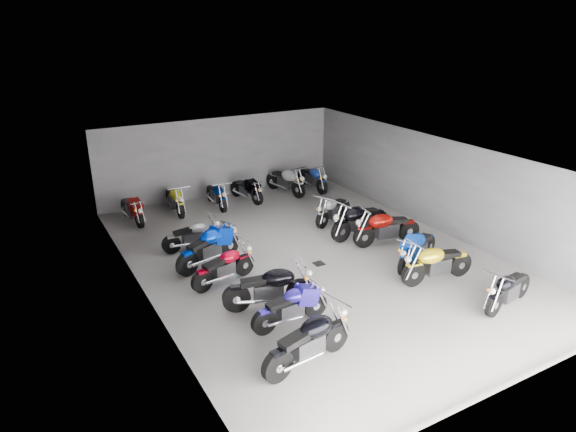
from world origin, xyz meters
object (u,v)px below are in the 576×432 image
Objects in this scene: motorcycle_right_d at (386,228)px; motorcycle_back_b at (175,199)px; motorcycle_back_c at (217,195)px; motorcycle_back_d at (247,189)px; motorcycle_back_e at (286,181)px; motorcycle_left_b at (291,307)px; motorcycle_right_b at (437,263)px; drain_grate at (319,264)px; motorcycle_back_f at (313,178)px; motorcycle_right_a at (508,289)px; motorcycle_back_a at (132,209)px; motorcycle_left_f at (193,235)px; motorcycle_left_e at (209,247)px; motorcycle_left_d at (224,267)px; motorcycle_left_c at (270,288)px; motorcycle_left_a at (309,342)px; motorcycle_right_c at (417,249)px; motorcycle_right_e at (360,220)px; motorcycle_right_f at (333,210)px.

motorcycle_right_d is 1.08× the size of motorcycle_back_b.
motorcycle_back_d is (1.33, 0.08, -0.01)m from motorcycle_back_c.
motorcycle_back_e is at bearing 12.88° from motorcycle_right_d.
motorcycle_left_b is 9.93m from motorcycle_back_e.
motorcycle_back_e reaches higher than motorcycle_right_b.
motorcycle_back_f is at bearing 59.54° from drain_grate.
drain_grate is at bearing 73.23° from motorcycle_back_d.
motorcycle_right_a is 0.99× the size of motorcycle_back_a.
motorcycle_left_f is at bearing 26.41° from motorcycle_right_a.
motorcycle_back_a is at bearing 58.44° from motorcycle_right_d.
motorcycle_left_b is 0.91× the size of motorcycle_left_e.
motorcycle_left_d is at bearing -170.47° from motorcycle_left_b.
motorcycle_left_a is at bearing 9.89° from motorcycle_left_c.
motorcycle_left_d is at bearing 72.86° from motorcycle_back_c.
motorcycle_back_d is (3.00, 7.73, -0.08)m from motorcycle_left_c.
motorcycle_right_c is at bearing 107.71° from motorcycle_left_c.
motorcycle_back_a is (-6.82, 10.55, 0.00)m from motorcycle_right_a.
motorcycle_right_c is (5.20, 2.40, -0.01)m from motorcycle_left_a.
motorcycle_back_e is 1.04× the size of motorcycle_back_f.
motorcycle_left_b is 0.88× the size of motorcycle_right_d.
motorcycle_back_d is (2.92, -0.12, -0.04)m from motorcycle_back_b.
motorcycle_right_a is at bearing -156.56° from motorcycle_right_b.
motorcycle_right_c reaches higher than drain_grate.
motorcycle_left_c reaches higher than motorcycle_right_a.
motorcycle_right_c is (4.78, 0.91, 0.05)m from motorcycle_left_b.
motorcycle_left_e is 5.68m from motorcycle_right_d.
motorcycle_right_c is at bearing -177.29° from motorcycle_right_d.
motorcycle_left_c reaches higher than motorcycle_back_d.
motorcycle_back_a is at bearing -160.09° from motorcycle_left_f.
motorcycle_right_e reaches higher than motorcycle_left_f.
motorcycle_left_c is at bearing 7.48° from motorcycle_left_f.
motorcycle_back_a is at bearing -0.06° from motorcycle_back_f.
motorcycle_right_d reaches higher than motorcycle_left_a.
motorcycle_back_e is (0.15, 8.78, 0.00)m from motorcycle_right_b.
motorcycle_left_d is at bearing 90.82° from motorcycle_right_f.
motorcycle_back_a is (-1.14, 4.62, -0.08)m from motorcycle_left_e.
motorcycle_back_f is at bearing -176.85° from motorcycle_back_c.
motorcycle_left_d is at bearing 48.29° from motorcycle_right_c.
motorcycle_right_d is at bearing -9.71° from motorcycle_right_a.
motorcycle_back_e is (-0.43, 10.68, 0.06)m from motorcycle_right_a.
motorcycle_left_d is at bearing -24.21° from motorcycle_left_e.
motorcycle_left_d is 5.96m from motorcycle_back_a.
drain_grate is 3.40m from motorcycle_right_b.
motorcycle_right_b reaches higher than motorcycle_right_a.
motorcycle_right_f is at bearing 103.04° from motorcycle_back_d.
motorcycle_right_a is at bearing 79.16° from motorcycle_left_c.
motorcycle_back_a is at bearing 172.17° from motorcycle_left_e.
motorcycle_back_b is at bearing -178.73° from motorcycle_back_a.
motorcycle_right_d is (5.51, -1.37, -0.01)m from motorcycle_left_e.
motorcycle_left_f is at bearing 135.27° from drain_grate.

